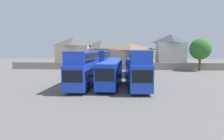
# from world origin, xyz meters

# --- Properties ---
(ground) EXTENTS (140.00, 140.00, 0.00)m
(ground) POSITION_xyz_m (0.00, 18.00, 0.00)
(ground) COLOR #605E5B
(depot_boundary_wall) EXTENTS (56.00, 0.50, 1.80)m
(depot_boundary_wall) POSITION_xyz_m (0.00, 24.47, 0.90)
(depot_boundary_wall) COLOR gray
(depot_boundary_wall) RESTS_ON ground
(bus_1) EXTENTS (2.75, 11.47, 4.94)m
(bus_1) POSITION_xyz_m (-3.69, -0.01, 2.78)
(bus_1) COLOR blue
(bus_1) RESTS_ON ground
(bus_2) EXTENTS (2.99, 10.87, 3.52)m
(bus_2) POSITION_xyz_m (-0.02, 0.13, 2.00)
(bus_2) COLOR blue
(bus_2) RESTS_ON ground
(bus_3) EXTENTS (3.09, 11.12, 5.04)m
(bus_3) POSITION_xyz_m (3.57, -0.26, 2.84)
(bus_3) COLOR blue
(bus_3) RESTS_ON ground
(bus_4) EXTENTS (2.97, 10.49, 4.96)m
(bus_4) POSITION_xyz_m (-3.02, 14.68, 2.79)
(bus_4) COLOR blue
(bus_4) RESTS_ON ground
(bus_5) EXTENTS (3.47, 11.24, 3.35)m
(bus_5) POSITION_xyz_m (-0.44, 14.17, 1.92)
(bus_5) COLOR blue
(bus_5) RESTS_ON ground
(bus_6) EXTENTS (3.11, 11.71, 3.52)m
(bus_6) POSITION_xyz_m (4.13, 14.15, 2.01)
(bus_6) COLOR blue
(bus_6) RESTS_ON ground
(house_terrace_left) EXTENTS (9.88, 7.25, 8.79)m
(house_terrace_left) POSITION_xyz_m (-13.26, 31.97, 4.48)
(house_terrace_left) COLOR beige
(house_terrace_left) RESTS_ON ground
(house_terrace_centre) EXTENTS (9.69, 7.85, 7.94)m
(house_terrace_centre) POSITION_xyz_m (-5.00, 32.41, 4.06)
(house_terrace_centre) COLOR tan
(house_terrace_centre) RESTS_ON ground
(house_terrace_right) EXTENTS (11.36, 7.51, 6.89)m
(house_terrace_right) POSITION_xyz_m (3.25, 31.87, 3.51)
(house_terrace_right) COLOR tan
(house_terrace_right) RESTS_ON ground
(house_terrace_far_right) EXTENTS (7.82, 7.69, 9.40)m
(house_terrace_far_right) POSITION_xyz_m (14.73, 31.37, 4.79)
(house_terrace_far_right) COLOR silver
(house_terrace_far_right) RESTS_ON ground
(tree_left_of_lot) EXTENTS (5.06, 5.06, 7.80)m
(tree_left_of_lot) POSITION_xyz_m (19.85, 22.47, 5.24)
(tree_left_of_lot) COLOR brown
(tree_left_of_lot) RESTS_ON ground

